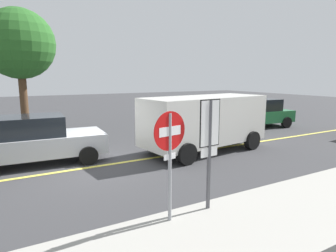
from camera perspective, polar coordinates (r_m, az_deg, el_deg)
The scene contains 9 objects.
ground_plane at distance 10.01m, azimuth -14.60°, elevation -7.87°, with size 80.00×80.00×0.00m, color #38383A.
sidewalk_curb at distance 5.30m, azimuth 2.14°, elevation -23.46°, with size 40.00×2.50×0.15m, color #9E9B93.
lane_marking_centre at distance 11.10m, azimuth 0.61°, elevation -5.77°, with size 28.00×0.16×0.01m, color #E0D14C.
stop_sign at distance 5.54m, azimuth 0.35°, elevation -4.69°, with size 0.75×0.17×2.34m.
speed_limit_sign at distance 6.07m, azimuth 8.21°, elevation -1.90°, with size 0.54×0.07×2.52m.
white_van at distance 11.60m, azimuth 7.31°, elevation 1.20°, with size 5.42×2.80×2.20m.
car_green_crossing at distance 17.90m, azimuth 17.38°, elevation 2.43°, with size 4.37×2.38×1.67m.
car_silver_behind_van at distance 10.87m, azimuth -24.55°, elevation -2.51°, with size 4.47×2.26×1.67m.
tree_left_verge at distance 16.15m, azimuth -27.35°, elevation 14.11°, with size 3.38×3.38×6.22m.
Camera 1 is at (-2.32, -9.27, 2.98)m, focal length 30.82 mm.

